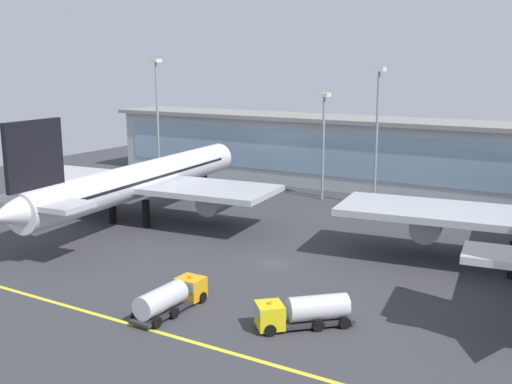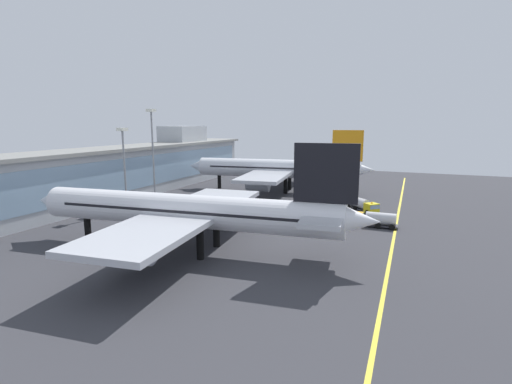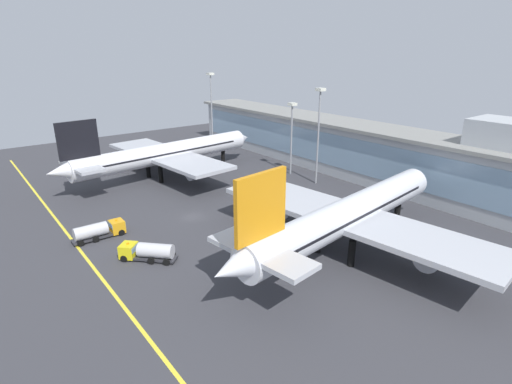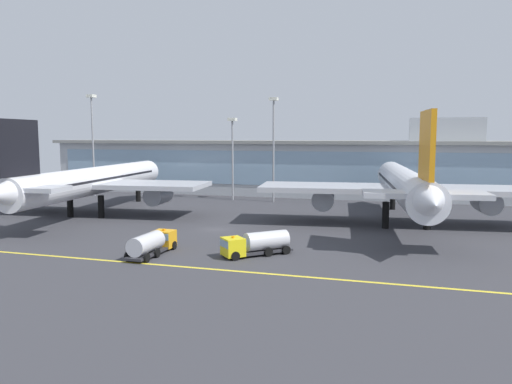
{
  "view_description": "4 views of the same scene",
  "coord_description": "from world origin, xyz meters",
  "px_view_note": "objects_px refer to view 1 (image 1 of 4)",
  "views": [
    {
      "loc": [
        32.99,
        -60.31,
        23.54
      ],
      "look_at": [
        -8.81,
        10.69,
        5.92
      ],
      "focal_mm": 41.68,
      "sensor_mm": 36.0,
      "label": 1
    },
    {
      "loc": [
        -76.84,
        -24.05,
        19.88
      ],
      "look_at": [
        -2.83,
        6.36,
        5.38
      ],
      "focal_mm": 26.74,
      "sensor_mm": 36.0,
      "label": 2
    },
    {
      "loc": [
        66.21,
        -35.56,
        31.74
      ],
      "look_at": [
        8.28,
        9.68,
        5.46
      ],
      "focal_mm": 28.11,
      "sensor_mm": 36.0,
      "label": 3
    },
    {
      "loc": [
        28.27,
        -72.42,
        14.88
      ],
      "look_at": [
        5.06,
        5.21,
        5.63
      ],
      "focal_mm": 34.79,
      "sensor_mm": 36.0,
      "label": 4
    }
  ],
  "objects_px": {
    "apron_light_mast_east": "(377,116)",
    "baggage_tug_near": "(301,311)",
    "airliner_near_left": "(141,180)",
    "apron_light_mast_centre": "(157,103)",
    "apron_light_mast_west": "(324,128)",
    "fuel_tanker_truck": "(172,296)"
  },
  "relations": [
    {
      "from": "apron_light_mast_west",
      "to": "apron_light_mast_centre",
      "type": "bearing_deg",
      "value": -176.68
    },
    {
      "from": "fuel_tanker_truck",
      "to": "apron_light_mast_centre",
      "type": "xyz_separation_m",
      "value": [
        -43.58,
        50.94,
        14.59
      ]
    },
    {
      "from": "apron_light_mast_centre",
      "to": "apron_light_mast_east",
      "type": "xyz_separation_m",
      "value": [
        45.47,
        1.66,
        -0.85
      ]
    },
    {
      "from": "apron_light_mast_centre",
      "to": "apron_light_mast_east",
      "type": "distance_m",
      "value": 45.51
    },
    {
      "from": "airliner_near_left",
      "to": "apron_light_mast_centre",
      "type": "bearing_deg",
      "value": 29.25
    },
    {
      "from": "apron_light_mast_centre",
      "to": "apron_light_mast_west",
      "type": "bearing_deg",
      "value": 3.32
    },
    {
      "from": "fuel_tanker_truck",
      "to": "apron_light_mast_east",
      "type": "relative_size",
      "value": 0.39
    },
    {
      "from": "baggage_tug_near",
      "to": "apron_light_mast_centre",
      "type": "relative_size",
      "value": 0.33
    },
    {
      "from": "airliner_near_left",
      "to": "apron_light_mast_east",
      "type": "xyz_separation_m",
      "value": [
        27.69,
        27.27,
        8.97
      ]
    },
    {
      "from": "apron_light_mast_centre",
      "to": "apron_light_mast_east",
      "type": "height_order",
      "value": "apron_light_mast_centre"
    },
    {
      "from": "apron_light_mast_east",
      "to": "apron_light_mast_centre",
      "type": "bearing_deg",
      "value": -177.91
    },
    {
      "from": "airliner_near_left",
      "to": "fuel_tanker_truck",
      "type": "bearing_deg",
      "value": -140.03
    },
    {
      "from": "airliner_near_left",
      "to": "apron_light_mast_west",
      "type": "relative_size",
      "value": 3.06
    },
    {
      "from": "fuel_tanker_truck",
      "to": "airliner_near_left",
      "type": "bearing_deg",
      "value": 46.31
    },
    {
      "from": "fuel_tanker_truck",
      "to": "apron_light_mast_centre",
      "type": "relative_size",
      "value": 0.37
    },
    {
      "from": "apron_light_mast_west",
      "to": "baggage_tug_near",
      "type": "bearing_deg",
      "value": -67.77
    },
    {
      "from": "apron_light_mast_west",
      "to": "airliner_near_left",
      "type": "bearing_deg",
      "value": -122.82
    },
    {
      "from": "airliner_near_left",
      "to": "apron_light_mast_east",
      "type": "distance_m",
      "value": 39.88
    },
    {
      "from": "fuel_tanker_truck",
      "to": "apron_light_mast_centre",
      "type": "height_order",
      "value": "apron_light_mast_centre"
    },
    {
      "from": "fuel_tanker_truck",
      "to": "apron_light_mast_west",
      "type": "xyz_separation_m",
      "value": [
        -7.94,
        53.01,
        11.28
      ]
    },
    {
      "from": "airliner_near_left",
      "to": "apron_light_mast_centre",
      "type": "xyz_separation_m",
      "value": [
        -17.79,
        25.61,
        9.82
      ]
    },
    {
      "from": "apron_light_mast_east",
      "to": "baggage_tug_near",
      "type": "bearing_deg",
      "value": -77.97
    }
  ]
}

